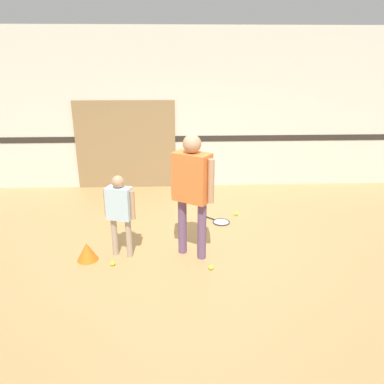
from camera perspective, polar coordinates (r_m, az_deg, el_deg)
name	(u,v)px	position (r m, az deg, el deg)	size (l,w,h in m)	color
ground_plane	(188,254)	(5.37, -0.68, -9.43)	(16.00, 16.00, 0.00)	tan
wall_back	(183,111)	(7.78, -1.43, 12.29)	(16.00, 0.07, 3.20)	silver
wall_panel	(126,145)	(7.91, -10.06, 7.05)	(2.05, 0.05, 1.82)	#93754C
person_instructor	(192,184)	(4.93, 0.00, 1.28)	(0.56, 0.48, 1.71)	#6B4C70
person_student_left	(120,208)	(5.12, -10.97, -2.34)	(0.43, 0.27, 1.18)	tan
racket_spare_on_floor	(221,222)	(6.35, 4.37, -4.54)	(0.45, 0.44, 0.03)	#28282D
tennis_ball_near_instructor	(211,267)	(5.01, 2.91, -11.41)	(0.07, 0.07, 0.07)	#CCE038
tennis_ball_by_spare_racket	(236,214)	(6.63, 6.72, -3.31)	(0.07, 0.07, 0.07)	#CCE038
tennis_ball_stray_left	(113,263)	(5.20, -11.99, -10.59)	(0.07, 0.07, 0.07)	#CCE038
training_cone	(87,252)	(5.37, -15.69, -8.73)	(0.29, 0.29, 0.26)	orange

